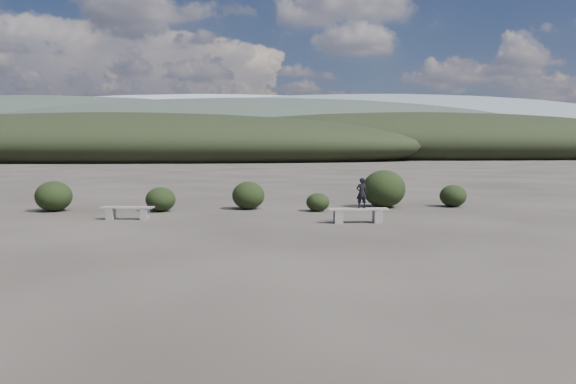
{
  "coord_description": "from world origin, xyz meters",
  "views": [
    {
      "loc": [
        -0.25,
        -13.22,
        2.42
      ],
      "look_at": [
        0.61,
        3.5,
        1.1
      ],
      "focal_mm": 35.0,
      "sensor_mm": 36.0,
      "label": 1
    }
  ],
  "objects": [
    {
      "name": "shrub_a",
      "position": [
        -4.01,
        8.23,
        0.46
      ],
      "size": [
        1.14,
        1.14,
        0.93
      ],
      "primitive_type": "ellipsoid",
      "color": "black",
      "rests_on": "ground"
    },
    {
      "name": "bench_right",
      "position": [
        2.92,
        4.58,
        0.29
      ],
      "size": [
        1.94,
        0.45,
        0.48
      ],
      "rotation": [
        0.0,
        0.0,
        0.02
      ],
      "color": "slate",
      "rests_on": "ground"
    },
    {
      "name": "ground",
      "position": [
        0.0,
        0.0,
        0.0
      ],
      "size": [
        1200.0,
        1200.0,
        0.0
      ],
      "primitive_type": "plane",
      "color": "#2D2823",
      "rests_on": "ground"
    },
    {
      "name": "seated_person",
      "position": [
        3.03,
        4.58,
        0.97
      ],
      "size": [
        0.38,
        0.27,
        0.98
      ],
      "primitive_type": "imported",
      "rotation": [
        0.0,
        0.0,
        3.25
      ],
      "color": "black",
      "rests_on": "bench_right"
    },
    {
      "name": "shrub_e",
      "position": [
        7.7,
        9.33,
        0.45
      ],
      "size": [
        1.09,
        1.09,
        0.9
      ],
      "primitive_type": "ellipsoid",
      "color": "black",
      "rests_on": "ground"
    },
    {
      "name": "mountain_ridges",
      "position": [
        -7.48,
        339.06,
        10.84
      ],
      "size": [
        500.0,
        400.0,
        56.0
      ],
      "color": "black",
      "rests_on": "ground"
    },
    {
      "name": "shrub_d",
      "position": [
        4.8,
        9.22,
        0.76
      ],
      "size": [
        1.74,
        1.74,
        1.52
      ],
      "primitive_type": "ellipsoid",
      "color": "black",
      "rests_on": "ground"
    },
    {
      "name": "shrub_b",
      "position": [
        -0.69,
        8.85,
        0.55
      ],
      "size": [
        1.28,
        1.28,
        1.1
      ],
      "primitive_type": "ellipsoid",
      "color": "black",
      "rests_on": "ground"
    },
    {
      "name": "shrub_f",
      "position": [
        -8.09,
        8.51,
        0.58
      ],
      "size": [
        1.37,
        1.37,
        1.16
      ],
      "primitive_type": "ellipsoid",
      "color": "black",
      "rests_on": "ground"
    },
    {
      "name": "shrub_c",
      "position": [
        1.97,
        7.96,
        0.35
      ],
      "size": [
        0.88,
        0.88,
        0.7
      ],
      "primitive_type": "ellipsoid",
      "color": "black",
      "rests_on": "ground"
    },
    {
      "name": "bench_left",
      "position": [
        -4.7,
        5.85,
        0.27
      ],
      "size": [
        1.8,
        0.55,
        0.44
      ],
      "rotation": [
        0.0,
        0.0,
        -0.1
      ],
      "color": "slate",
      "rests_on": "ground"
    }
  ]
}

